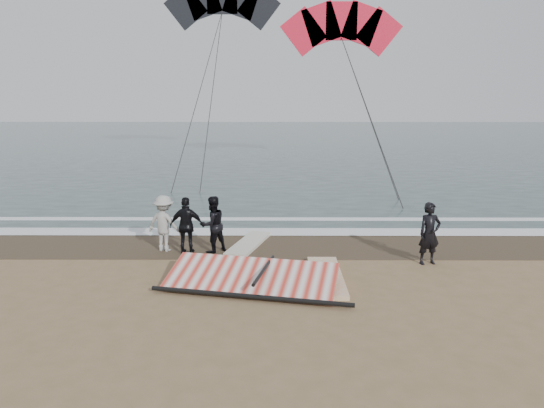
{
  "coord_description": "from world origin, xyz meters",
  "views": [
    {
      "loc": [
        -0.92,
        -10.74,
        4.67
      ],
      "look_at": [
        -0.99,
        3.0,
        1.6
      ],
      "focal_mm": 35.0,
      "sensor_mm": 36.0,
      "label": 1
    }
  ],
  "objects_px": {
    "man_main": "(430,234)",
    "board_white": "(326,277)",
    "board_cream": "(249,244)",
    "sail_rig": "(249,278)"
  },
  "relations": [
    {
      "from": "board_white",
      "to": "board_cream",
      "type": "relative_size",
      "value": 1.12
    },
    {
      "from": "board_white",
      "to": "board_cream",
      "type": "height_order",
      "value": "board_white"
    },
    {
      "from": "board_cream",
      "to": "man_main",
      "type": "bearing_deg",
      "value": -2.34
    },
    {
      "from": "man_main",
      "to": "sail_rig",
      "type": "bearing_deg",
      "value": -174.47
    },
    {
      "from": "man_main",
      "to": "sail_rig",
      "type": "xyz_separation_m",
      "value": [
        -4.74,
        -1.64,
        -0.64
      ]
    },
    {
      "from": "man_main",
      "to": "board_white",
      "type": "bearing_deg",
      "value": -171.21
    },
    {
      "from": "sail_rig",
      "to": "board_white",
      "type": "bearing_deg",
      "value": 14.07
    },
    {
      "from": "man_main",
      "to": "sail_rig",
      "type": "relative_size",
      "value": 0.37
    },
    {
      "from": "man_main",
      "to": "board_cream",
      "type": "bearing_deg",
      "value": 147.74
    },
    {
      "from": "board_white",
      "to": "man_main",
      "type": "bearing_deg",
      "value": 22.4
    }
  ]
}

